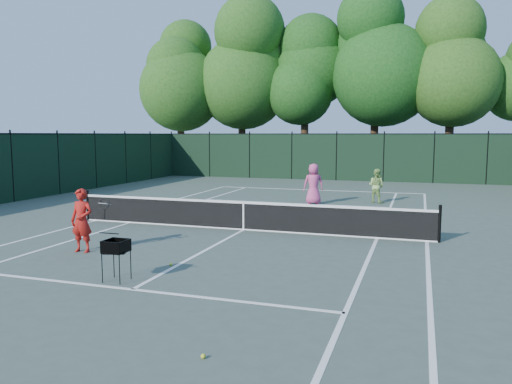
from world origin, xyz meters
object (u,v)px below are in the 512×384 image
(ball_hopper, at_px, (116,247))
(coach, at_px, (82,220))
(player_green, at_px, (376,186))
(loose_ball_near_cart, at_px, (203,356))
(loose_ball_midcourt, at_px, (171,264))
(player_pink, at_px, (313,184))

(ball_hopper, bearing_deg, coach, 121.71)
(player_green, height_order, ball_hopper, player_green)
(ball_hopper, distance_m, loose_ball_near_cart, 4.24)
(player_green, xyz_separation_m, loose_ball_near_cart, (-0.87, -16.54, -0.72))
(player_green, xyz_separation_m, loose_ball_midcourt, (-3.55, -12.41, -0.72))
(coach, bearing_deg, ball_hopper, -42.33)
(loose_ball_midcourt, bearing_deg, ball_hopper, -109.20)
(player_green, relative_size, ball_hopper, 1.74)
(coach, bearing_deg, loose_ball_near_cart, -42.77)
(coach, height_order, loose_ball_near_cart, coach)
(ball_hopper, height_order, loose_ball_near_cart, ball_hopper)
(player_pink, relative_size, ball_hopper, 2.05)
(player_pink, relative_size, loose_ball_near_cart, 25.90)
(player_pink, xyz_separation_m, loose_ball_near_cart, (1.66, -15.15, -0.85))
(loose_ball_near_cart, bearing_deg, player_green, 86.98)
(ball_hopper, bearing_deg, loose_ball_midcourt, 52.46)
(coach, bearing_deg, player_pink, 67.64)
(player_green, relative_size, loose_ball_midcourt, 22.05)
(coach, xyz_separation_m, ball_hopper, (2.30, -1.93, -0.10))
(ball_hopper, relative_size, loose_ball_near_cart, 12.65)
(player_green, relative_size, loose_ball_near_cart, 22.05)
(coach, xyz_separation_m, player_green, (6.34, 11.89, -0.07))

